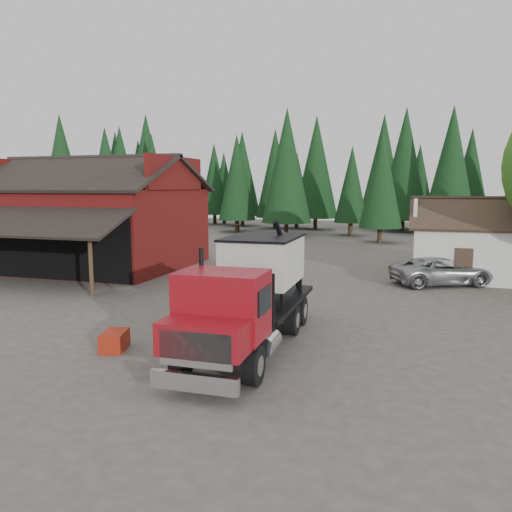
% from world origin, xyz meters
% --- Properties ---
extents(ground, '(120.00, 120.00, 0.00)m').
position_xyz_m(ground, '(0.00, 0.00, 0.00)').
color(ground, '#4B443B').
rests_on(ground, ground).
extents(red_barn, '(12.80, 13.63, 7.18)m').
position_xyz_m(red_barn, '(-11.00, 9.90, 2.69)').
color(red_barn, maroon).
rests_on(red_barn, ground).
extents(farmhouse, '(8.60, 6.42, 4.65)m').
position_xyz_m(farmhouse, '(13.00, 13.00, 1.67)').
color(farmhouse, silver).
rests_on(farmhouse, ground).
extents(conifer_backdrop, '(76.00, 16.00, 16.00)m').
position_xyz_m(conifer_backdrop, '(0.00, 42.00, 0.00)').
color(conifer_backdrop, black).
rests_on(conifer_backdrop, ground).
extents(near_pine_a, '(4.40, 4.40, 11.40)m').
position_xyz_m(near_pine_a, '(-22.00, 28.00, 6.39)').
color(near_pine_a, '#382619').
rests_on(near_pine_a, ground).
extents(near_pine_b, '(3.96, 3.96, 10.40)m').
position_xyz_m(near_pine_b, '(6.00, 30.00, 5.89)').
color(near_pine_b, '#382619').
rests_on(near_pine_b, ground).
extents(near_pine_d, '(5.28, 5.28, 13.40)m').
position_xyz_m(near_pine_d, '(-4.00, 34.00, 7.39)').
color(near_pine_d, '#382619').
rests_on(near_pine_d, ground).
extents(feed_truck, '(2.73, 8.95, 4.03)m').
position_xyz_m(feed_truck, '(4.01, -2.97, 1.88)').
color(feed_truck, black).
rests_on(feed_truck, ground).
extents(silver_car, '(5.85, 4.50, 1.48)m').
position_xyz_m(silver_car, '(10.46, 10.00, 0.74)').
color(silver_car, '#9D9FA5').
rests_on(silver_car, ground).
extents(equip_box, '(0.97, 1.25, 0.60)m').
position_xyz_m(equip_box, '(-0.03, -4.53, 0.30)').
color(equip_box, maroon).
rests_on(equip_box, ground).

